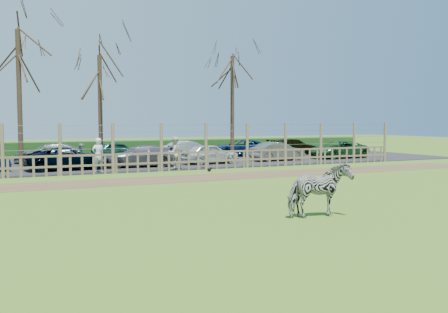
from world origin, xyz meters
name	(u,v)px	position (x,y,z in m)	size (l,w,h in m)	color
ground	(228,191)	(0.00, 0.00, 0.00)	(120.00, 120.00, 0.00)	olive
dirt_strip	(185,178)	(0.00, 4.50, 0.01)	(34.00, 2.80, 0.01)	brown
asphalt	(130,162)	(0.00, 14.50, 0.02)	(44.00, 13.00, 0.04)	#232326
hedge	(107,148)	(0.00, 21.50, 0.55)	(46.00, 2.00, 1.10)	#1E4716
fence	(161,156)	(0.00, 8.00, 0.80)	(30.16, 0.16, 2.50)	brown
tree_left	(18,65)	(-6.50, 12.50, 5.62)	(4.80, 4.80, 7.88)	#3D2B1E
tree_mid	(100,83)	(-2.00, 13.50, 4.87)	(4.80, 4.80, 6.83)	#3D2B1E
tree_right	(232,82)	(7.00, 14.00, 5.24)	(4.80, 4.80, 7.35)	#3D2B1E
zebra	(319,190)	(0.04, -5.64, 0.74)	(0.80, 1.75, 1.48)	gray
visitor_a	(98,155)	(-3.12, 8.59, 0.90)	(0.63, 0.41, 1.72)	white
visitor_b	(174,153)	(0.90, 8.53, 0.90)	(0.84, 0.65, 1.72)	beige
crow	(209,169)	(2.23, 6.93, 0.11)	(0.27, 0.20, 0.22)	black
car_2	(67,158)	(-4.33, 10.64, 0.64)	(1.99, 4.32, 1.20)	black
car_3	(139,156)	(-0.45, 10.71, 0.64)	(1.68, 4.13, 1.20)	#595866
car_4	(210,154)	(4.01, 10.89, 0.64)	(1.42, 3.52, 1.20)	silver
car_5	(278,151)	(8.95, 11.25, 0.64)	(1.27, 3.64, 1.20)	#63615B
car_6	(338,149)	(13.91, 11.34, 0.64)	(1.99, 4.32, 1.20)	#1D5225
car_9	(49,153)	(-4.72, 15.76, 0.64)	(1.68, 4.13, 1.20)	#586761
car_10	(118,151)	(-0.31, 16.31, 0.64)	(1.42, 3.52, 1.20)	#174836
car_11	(188,150)	(4.42, 15.63, 0.64)	(1.27, 3.64, 1.20)	#B0BBBA
car_12	(240,148)	(8.66, 16.06, 0.64)	(1.99, 4.32, 1.20)	#071E4E
car_13	(294,147)	(13.16, 15.83, 0.64)	(1.68, 4.13, 1.20)	black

